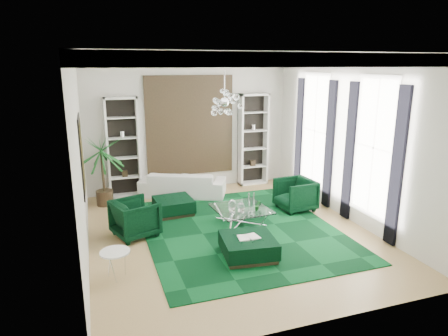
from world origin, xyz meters
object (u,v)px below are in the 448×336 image
object	(u,v)px
sofa	(183,184)
palm	(102,161)
ottoman_front	(248,247)
side_table	(116,265)
armchair_right	(295,195)
armchair_left	(135,218)
ottoman_side	(174,206)
coffee_table	(241,217)

from	to	relation	value
sofa	palm	distance (m)	2.32
ottoman_front	side_table	size ratio (longest dim) A/B	1.92
sofa	armchair_right	bearing A→B (deg)	164.71
palm	sofa	bearing A→B (deg)	2.90
armchair_left	ottoman_side	world-z (taller)	armchair_left
armchair_right	palm	bearing A→B (deg)	-116.71
ottoman_side	side_table	xyz separation A→B (m)	(-1.59, -2.76, 0.05)
armchair_right	ottoman_side	xyz separation A→B (m)	(-3.03, 0.72, -0.21)
ottoman_front	palm	bearing A→B (deg)	122.17
sofa	side_table	bearing A→B (deg)	86.85
armchair_right	palm	size ratio (longest dim) A/B	0.37
armchair_right	coffee_table	distance (m)	1.77
sofa	ottoman_front	bearing A→B (deg)	119.35
sofa	palm	size ratio (longest dim) A/B	1.00
coffee_table	ottoman_side	world-z (taller)	coffee_table
armchair_right	ottoman_front	bearing A→B (deg)	-50.16
armchair_left	side_table	xyz separation A→B (m)	(-0.54, -1.72, -0.16)
sofa	palm	bearing A→B (deg)	27.34
armchair_left	armchair_right	size ratio (longest dim) A/B	1.00
sofa	coffee_table	bearing A→B (deg)	131.61
armchair_right	palm	distance (m)	5.08
armchair_left	side_table	size ratio (longest dim) A/B	1.72
coffee_table	armchair_right	bearing A→B (deg)	16.69
armchair_left	ottoman_side	distance (m)	1.49
ottoman_side	armchair_right	bearing A→B (deg)	-13.30
ottoman_side	palm	size ratio (longest dim) A/B	0.38
armchair_left	side_table	bearing A→B (deg)	143.40
coffee_table	ottoman_front	bearing A→B (deg)	-106.08
armchair_left	ottoman_front	size ratio (longest dim) A/B	0.89
armchair_right	ottoman_side	distance (m)	3.12
coffee_table	palm	world-z (taller)	palm
ottoman_front	side_table	xyz separation A→B (m)	(-2.49, -0.01, 0.05)
sofa	side_table	size ratio (longest dim) A/B	4.60
armchair_right	ottoman_front	xyz separation A→B (m)	(-2.13, -2.03, -0.21)
armchair_left	palm	world-z (taller)	palm
ottoman_side	palm	world-z (taller)	palm
sofa	armchair_right	size ratio (longest dim) A/B	2.68
ottoman_side	side_table	distance (m)	3.19
coffee_table	side_table	distance (m)	3.31
sofa	armchair_left	distance (m)	2.87
ottoman_front	palm	xyz separation A→B (m)	(-2.50, 3.98, 1.00)
sofa	side_table	world-z (taller)	sofa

